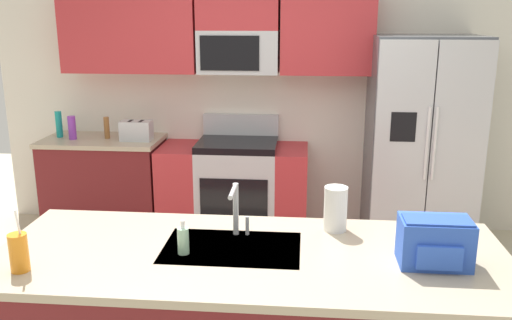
# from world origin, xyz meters

# --- Properties ---
(kitchen_wall_unit) EXTENTS (5.20, 0.43, 2.60)m
(kitchen_wall_unit) POSITION_xyz_m (-0.14, 2.08, 1.47)
(kitchen_wall_unit) COLOR silver
(kitchen_wall_unit) RESTS_ON ground
(back_counter) EXTENTS (1.10, 0.63, 0.90)m
(back_counter) POSITION_xyz_m (-1.52, 1.80, 0.45)
(back_counter) COLOR maroon
(back_counter) RESTS_ON ground
(range_oven) EXTENTS (1.36, 0.61, 1.10)m
(range_oven) POSITION_xyz_m (-0.28, 1.80, 0.44)
(range_oven) COLOR #B7BABF
(range_oven) RESTS_ON ground
(refrigerator) EXTENTS (0.90, 0.76, 1.85)m
(refrigerator) POSITION_xyz_m (1.37, 1.73, 0.93)
(refrigerator) COLOR #4C4F54
(refrigerator) RESTS_ON ground
(toaster) EXTENTS (0.28, 0.16, 0.18)m
(toaster) POSITION_xyz_m (-1.17, 1.75, 0.99)
(toaster) COLOR #B7BABF
(toaster) RESTS_ON back_counter
(pepper_mill) EXTENTS (0.05, 0.05, 0.20)m
(pepper_mill) POSITION_xyz_m (-1.47, 1.80, 1.00)
(pepper_mill) COLOR brown
(pepper_mill) RESTS_ON back_counter
(bottle_purple) EXTENTS (0.07, 0.07, 0.22)m
(bottle_purple) POSITION_xyz_m (-1.77, 1.74, 1.01)
(bottle_purple) COLOR purple
(bottle_purple) RESTS_ON back_counter
(bottle_teal) EXTENTS (0.06, 0.06, 0.25)m
(bottle_teal) POSITION_xyz_m (-1.93, 1.81, 1.02)
(bottle_teal) COLOR teal
(bottle_teal) RESTS_ON back_counter
(sink_faucet) EXTENTS (0.08, 0.21, 0.28)m
(sink_faucet) POSITION_xyz_m (0.02, -0.38, 1.07)
(sink_faucet) COLOR #B7BABF
(sink_faucet) RESTS_ON island_counter
(drink_cup_orange) EXTENTS (0.08, 0.08, 0.30)m
(drink_cup_orange) POSITION_xyz_m (-0.90, -0.86, 0.99)
(drink_cup_orange) COLOR orange
(drink_cup_orange) RESTS_ON island_counter
(soap_dispenser) EXTENTS (0.06, 0.06, 0.17)m
(soap_dispenser) POSITION_xyz_m (-0.21, -0.61, 0.97)
(soap_dispenser) COLOR #A5D8B2
(soap_dispenser) RESTS_ON island_counter
(paper_towel_roll) EXTENTS (0.12, 0.12, 0.24)m
(paper_towel_roll) POSITION_xyz_m (0.54, -0.24, 1.02)
(paper_towel_roll) COLOR white
(paper_towel_roll) RESTS_ON island_counter
(backpack) EXTENTS (0.32, 0.22, 0.23)m
(backpack) POSITION_xyz_m (0.97, -0.62, 1.02)
(backpack) COLOR blue
(backpack) RESTS_ON island_counter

